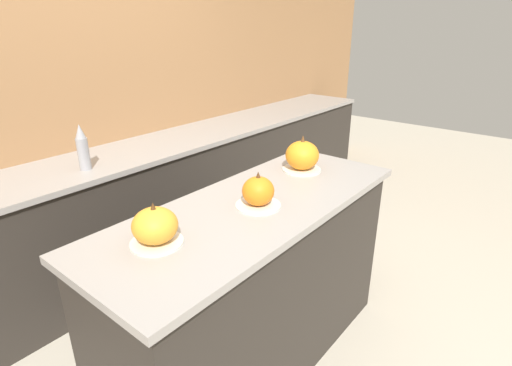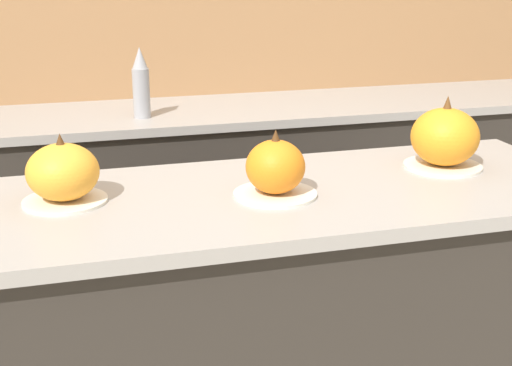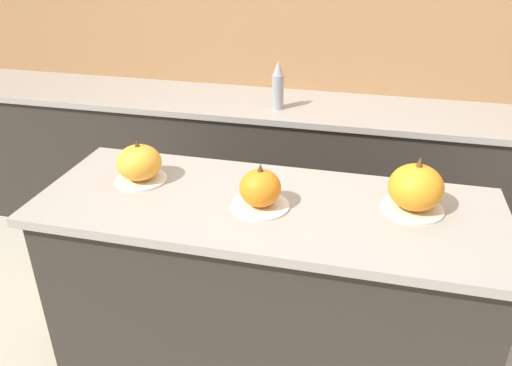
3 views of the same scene
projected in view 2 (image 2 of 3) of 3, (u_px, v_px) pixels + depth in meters
The scene contains 7 objects.
wall_back at pixel (170, 18), 3.18m from camera, with size 8.00×0.06×2.50m.
kitchen_island at pixel (276, 354), 1.95m from camera, with size 1.69×0.64×0.95m.
back_counter at pixel (189, 210), 3.12m from camera, with size 6.00×0.60×0.90m.
pumpkin_cake_left at pixel (63, 174), 1.70m from camera, with size 0.20×0.20×0.17m.
pumpkin_cake_center at pixel (275, 170), 1.75m from camera, with size 0.21×0.21×0.17m.
pumpkin_cake_right at pixel (445, 138), 1.98m from camera, with size 0.22×0.22×0.20m.
bottle_tall at pixel (141, 84), 2.80m from camera, with size 0.07×0.07×0.28m.
Camera 2 is at (-0.52, -1.63, 1.52)m, focal length 50.00 mm.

